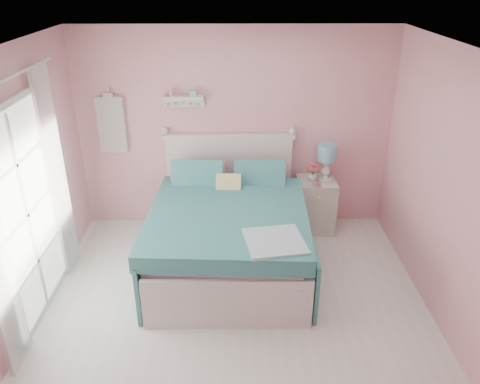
{
  "coord_description": "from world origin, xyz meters",
  "views": [
    {
      "loc": [
        0.01,
        -3.5,
        3.2
      ],
      "look_at": [
        0.06,
        1.2,
        0.93
      ],
      "focal_mm": 35.0,
      "sensor_mm": 36.0,
      "label": 1
    }
  ],
  "objects_px": {
    "nightstand": "(315,205)",
    "teacup": "(316,183)",
    "table_lamp": "(327,155)",
    "bed": "(228,234)",
    "vase": "(312,175)"
  },
  "relations": [
    {
      "from": "bed",
      "to": "nightstand",
      "type": "xyz_separation_m",
      "value": [
        1.14,
        0.84,
        -0.06
      ]
    },
    {
      "from": "teacup",
      "to": "table_lamp",
      "type": "bearing_deg",
      "value": 54.24
    },
    {
      "from": "bed",
      "to": "teacup",
      "type": "relative_size",
      "value": 24.93
    },
    {
      "from": "vase",
      "to": "teacup",
      "type": "height_order",
      "value": "vase"
    },
    {
      "from": "nightstand",
      "to": "vase",
      "type": "relative_size",
      "value": 5.23
    },
    {
      "from": "vase",
      "to": "table_lamp",
      "type": "bearing_deg",
      "value": 11.19
    },
    {
      "from": "vase",
      "to": "nightstand",
      "type": "bearing_deg",
      "value": -7.09
    },
    {
      "from": "table_lamp",
      "to": "teacup",
      "type": "relative_size",
      "value": 5.33
    },
    {
      "from": "table_lamp",
      "to": "nightstand",
      "type": "bearing_deg",
      "value": -158.89
    },
    {
      "from": "nightstand",
      "to": "table_lamp",
      "type": "bearing_deg",
      "value": 21.11
    },
    {
      "from": "bed",
      "to": "vase",
      "type": "distance_m",
      "value": 1.41
    },
    {
      "from": "bed",
      "to": "teacup",
      "type": "xyz_separation_m",
      "value": [
        1.1,
        0.67,
        0.33
      ]
    },
    {
      "from": "nightstand",
      "to": "teacup",
      "type": "xyz_separation_m",
      "value": [
        -0.04,
        -0.17,
        0.39
      ]
    },
    {
      "from": "bed",
      "to": "vase",
      "type": "relative_size",
      "value": 16.4
    },
    {
      "from": "table_lamp",
      "to": "teacup",
      "type": "distance_m",
      "value": 0.39
    }
  ]
}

